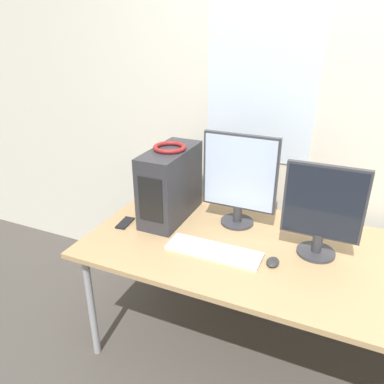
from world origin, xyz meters
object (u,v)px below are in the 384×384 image
at_px(pc_tower, 170,184).
at_px(monitor_main, 239,178).
at_px(keyboard, 213,251).
at_px(cell_phone, 125,223).
at_px(headphones, 169,147).
at_px(monitor_right_near, 322,210).
at_px(mouse, 272,262).

relative_size(pc_tower, monitor_main, 0.88).
bearing_deg(keyboard, cell_phone, 172.75).
relative_size(headphones, cell_phone, 1.31).
height_order(monitor_main, keyboard, monitor_main).
bearing_deg(cell_phone, headphones, 37.63).
xyz_separation_m(headphones, cell_phone, (-0.20, -0.20, -0.43)).
relative_size(pc_tower, headphones, 2.54).
bearing_deg(monitor_right_near, mouse, -134.98).
distance_m(pc_tower, headphones, 0.22).
distance_m(keyboard, cell_phone, 0.59).
bearing_deg(keyboard, mouse, 4.57).
distance_m(monitor_main, cell_phone, 0.71).
relative_size(monitor_right_near, cell_phone, 3.36).
bearing_deg(cell_phone, monitor_right_near, 0.75).
relative_size(monitor_main, cell_phone, 3.75).
bearing_deg(mouse, cell_phone, 176.73).
bearing_deg(monitor_right_near, monitor_main, 162.79).
bearing_deg(headphones, cell_phone, -136.17).
xyz_separation_m(headphones, monitor_main, (0.39, 0.08, -0.15)).
bearing_deg(mouse, headphones, 160.00).
bearing_deg(mouse, keyboard, -175.43).
height_order(headphones, keyboard, headphones).
xyz_separation_m(monitor_right_near, cell_phone, (-1.06, -0.13, -0.25)).
relative_size(headphones, monitor_right_near, 0.39).
height_order(headphones, cell_phone, headphones).
bearing_deg(keyboard, monitor_right_near, 23.09).
height_order(monitor_main, monitor_right_near, monitor_main).
distance_m(monitor_main, keyboard, 0.44).
height_order(monitor_right_near, cell_phone, monitor_right_near).
xyz_separation_m(monitor_main, keyboard, (-0.01, -0.35, -0.27)).
height_order(monitor_main, mouse, monitor_main).
bearing_deg(cell_phone, mouse, -9.47).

